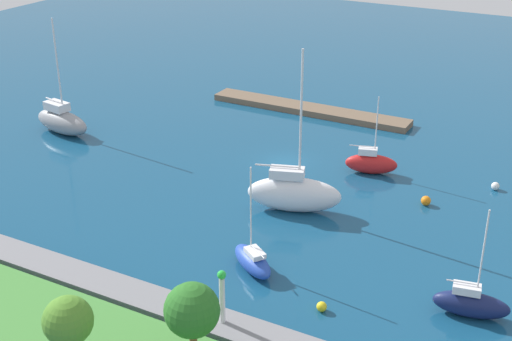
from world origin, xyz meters
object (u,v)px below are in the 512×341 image
at_px(sailboat_red_near_pier, 371,163).
at_px(mooring_buoy_yellow, 322,307).
at_px(sailboat_gray_off_beacon, 62,121).
at_px(sailboat_navy_by_breakwater, 471,303).
at_px(harbor_beacon, 222,293).
at_px(park_tree_mideast, 192,311).
at_px(mooring_buoy_orange, 426,201).
at_px(pier_dock, 309,109).
at_px(park_tree_west, 68,321).
at_px(sailboat_white_far_south, 294,193).
at_px(mooring_buoy_white, 495,186).
at_px(sailboat_blue_center_basin, 253,260).

height_order(sailboat_red_near_pier, mooring_buoy_yellow, sailboat_red_near_pier).
bearing_deg(sailboat_gray_off_beacon, sailboat_navy_by_breakwater, -6.09).
bearing_deg(harbor_beacon, park_tree_mideast, 98.68).
height_order(sailboat_red_near_pier, mooring_buoy_orange, sailboat_red_near_pier).
relative_size(sailboat_navy_by_breakwater, sailboat_gray_off_beacon, 0.63).
bearing_deg(sailboat_red_near_pier, pier_dock, 116.32).
xyz_separation_m(park_tree_west, sailboat_white_far_south, (-1.02, -25.84, -3.34)).
xyz_separation_m(pier_dock, mooring_buoy_white, (-23.39, 10.88, 0.01)).
relative_size(mooring_buoy_yellow, mooring_buoy_orange, 0.82).
bearing_deg(mooring_buoy_white, sailboat_white_far_south, 40.78).
bearing_deg(sailboat_navy_by_breakwater, mooring_buoy_orange, 105.48).
bearing_deg(park_tree_mideast, mooring_buoy_white, -106.73).
distance_m(park_tree_mideast, sailboat_white_far_south, 22.21).
height_order(park_tree_west, sailboat_blue_center_basin, sailboat_blue_center_basin).
distance_m(sailboat_red_near_pier, sailboat_blue_center_basin, 20.27).
xyz_separation_m(harbor_beacon, mooring_buoy_orange, (-6.18, -23.72, -2.77)).
height_order(pier_dock, park_tree_west, park_tree_west).
bearing_deg(mooring_buoy_white, pier_dock, -24.95).
bearing_deg(park_tree_mideast, park_tree_west, 39.66).
xyz_separation_m(pier_dock, park_tree_mideast, (-13.19, 44.80, 4.43)).
height_order(park_tree_west, sailboat_gray_off_beacon, sailboat_gray_off_beacon).
bearing_deg(park_tree_west, mooring_buoy_white, -111.84).
height_order(harbor_beacon, mooring_buoy_yellow, harbor_beacon).
distance_m(harbor_beacon, sailboat_blue_center_basin, 8.17).
relative_size(pier_dock, harbor_beacon, 6.46).
bearing_deg(sailboat_gray_off_beacon, park_tree_west, -37.61).
height_order(park_tree_west, sailboat_red_near_pier, sailboat_red_near_pier).
relative_size(sailboat_white_far_south, mooring_buoy_orange, 16.55).
relative_size(pier_dock, sailboat_navy_by_breakwater, 3.05).
xyz_separation_m(pier_dock, sailboat_red_near_pier, (-12.23, 12.81, 0.71)).
bearing_deg(pier_dock, sailboat_red_near_pier, 133.68).
bearing_deg(mooring_buoy_yellow, sailboat_red_near_pier, -78.05).
xyz_separation_m(sailboat_gray_off_beacon, mooring_buoy_white, (-44.14, -7.85, -1.04)).
bearing_deg(mooring_buoy_yellow, sailboat_white_far_south, -56.89).
distance_m(pier_dock, sailboat_blue_center_basin, 34.65).
relative_size(sailboat_red_near_pier, sailboat_gray_off_beacon, 0.61).
distance_m(park_tree_mideast, sailboat_navy_by_breakwater, 18.97).
xyz_separation_m(park_tree_mideast, mooring_buoy_orange, (-5.53, -27.96, -4.36)).
height_order(sailboat_navy_by_breakwater, mooring_buoy_orange, sailboat_navy_by_breakwater).
bearing_deg(sailboat_navy_by_breakwater, park_tree_west, -145.19).
xyz_separation_m(park_tree_west, sailboat_blue_center_basin, (-2.44, -16.02, -4.22)).
bearing_deg(harbor_beacon, mooring_buoy_orange, -104.60).
relative_size(sailboat_gray_off_beacon, mooring_buoy_white, 17.08).
height_order(pier_dock, sailboat_blue_center_basin, sailboat_blue_center_basin).
height_order(park_tree_west, mooring_buoy_white, park_tree_west).
xyz_separation_m(park_tree_west, park_tree_mideast, (-5.09, -4.22, -0.24)).
distance_m(sailboat_red_near_pier, sailboat_gray_off_beacon, 33.51).
bearing_deg(pier_dock, sailboat_white_far_south, 111.47).
distance_m(park_tree_west, sailboat_blue_center_basin, 16.75).
xyz_separation_m(sailboat_red_near_pier, mooring_buoy_yellow, (-4.75, 22.43, -0.71)).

